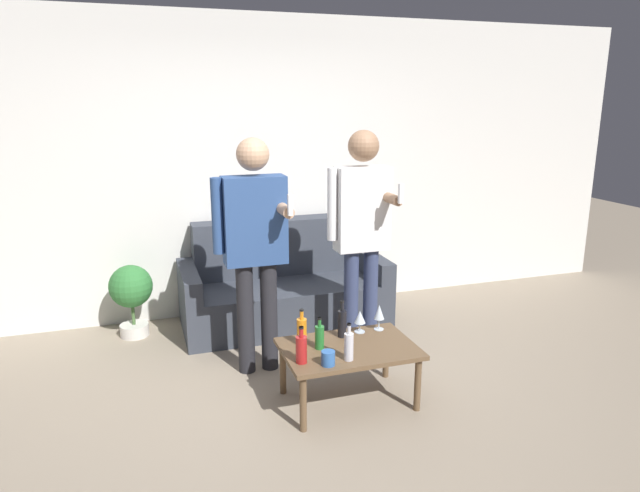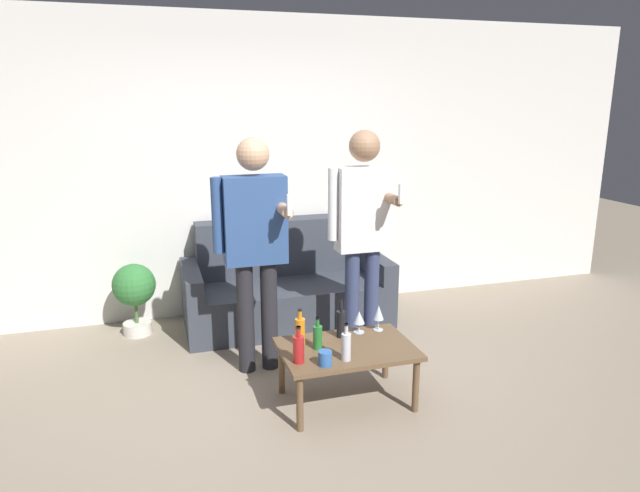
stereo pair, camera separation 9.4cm
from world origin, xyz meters
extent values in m
plane|color=gray|center=(0.00, 0.00, 0.00)|extent=(16.00, 16.00, 0.00)
cube|color=silver|center=(0.00, 2.10, 1.35)|extent=(8.00, 0.06, 2.70)
cube|color=#383D47|center=(0.27, 1.51, 0.19)|extent=(1.52, 0.59, 0.39)
cube|color=#383D47|center=(0.27, 1.91, 0.45)|extent=(1.52, 0.23, 0.90)
cube|color=#383D47|center=(-0.56, 1.62, 0.29)|extent=(0.14, 0.82, 0.58)
cube|color=#383D47|center=(1.10, 1.62, 0.29)|extent=(0.14, 0.82, 0.58)
cube|color=brown|center=(0.32, 0.15, 0.38)|extent=(0.87, 0.59, 0.03)
cylinder|color=brown|center=(-0.07, -0.09, 0.18)|extent=(0.04, 0.04, 0.37)
cylinder|color=brown|center=(0.70, -0.09, 0.18)|extent=(0.04, 0.04, 0.37)
cylinder|color=brown|center=(-0.07, 0.40, 0.18)|extent=(0.04, 0.04, 0.37)
cylinder|color=brown|center=(0.70, 0.40, 0.18)|extent=(0.04, 0.04, 0.37)
cylinder|color=black|center=(0.33, 0.32, 0.49)|extent=(0.06, 0.06, 0.19)
cylinder|color=black|center=(0.33, 0.32, 0.62)|extent=(0.02, 0.02, 0.07)
cylinder|color=black|center=(0.33, 0.32, 0.65)|extent=(0.03, 0.03, 0.01)
cylinder|color=orange|center=(0.03, 0.29, 0.49)|extent=(0.07, 0.07, 0.18)
cylinder|color=orange|center=(0.03, 0.29, 0.61)|extent=(0.03, 0.03, 0.07)
cylinder|color=black|center=(0.03, 0.29, 0.64)|extent=(0.03, 0.03, 0.01)
cylinder|color=#B21E1E|center=(-0.04, 0.03, 0.48)|extent=(0.07, 0.07, 0.17)
cylinder|color=#B21E1E|center=(-0.04, 0.03, 0.60)|extent=(0.03, 0.03, 0.07)
cylinder|color=black|center=(-0.04, 0.03, 0.63)|extent=(0.03, 0.03, 0.01)
cylinder|color=silver|center=(0.25, -0.03, 0.48)|extent=(0.06, 0.06, 0.17)
cylinder|color=silver|center=(0.25, -0.03, 0.61)|extent=(0.02, 0.02, 0.07)
cylinder|color=black|center=(0.25, -0.03, 0.63)|extent=(0.03, 0.03, 0.01)
cylinder|color=#23752D|center=(0.13, 0.19, 0.47)|extent=(0.06, 0.06, 0.15)
cylinder|color=#23752D|center=(0.13, 0.19, 0.58)|extent=(0.02, 0.02, 0.06)
cylinder|color=black|center=(0.13, 0.19, 0.60)|extent=(0.03, 0.03, 0.01)
cylinder|color=silver|center=(0.47, 0.36, 0.40)|extent=(0.08, 0.08, 0.01)
cylinder|color=silver|center=(0.47, 0.36, 0.43)|extent=(0.01, 0.01, 0.06)
cone|color=silver|center=(0.47, 0.36, 0.51)|extent=(0.08, 0.08, 0.09)
cylinder|color=silver|center=(0.62, 0.36, 0.40)|extent=(0.07, 0.07, 0.01)
cylinder|color=silver|center=(0.62, 0.36, 0.44)|extent=(0.01, 0.01, 0.08)
cone|color=silver|center=(0.62, 0.36, 0.53)|extent=(0.07, 0.07, 0.10)
cylinder|color=#3366B2|center=(0.10, -0.05, 0.44)|extent=(0.09, 0.09, 0.09)
cylinder|color=#232328|center=(-0.24, 0.81, 0.42)|extent=(0.12, 0.12, 0.83)
cylinder|color=#232328|center=(-0.06, 0.81, 0.42)|extent=(0.12, 0.12, 0.83)
cube|color=#2D4C84|center=(-0.15, 0.81, 1.14)|extent=(0.44, 0.19, 0.62)
sphere|color=tan|center=(-0.15, 0.81, 1.60)|extent=(0.23, 0.23, 0.23)
cylinder|color=#2D4C84|center=(-0.41, 0.81, 1.19)|extent=(0.08, 0.08, 0.53)
cylinder|color=tan|center=(0.02, 0.66, 1.24)|extent=(0.08, 0.28, 0.08)
cube|color=white|center=(0.02, 0.49, 1.30)|extent=(0.03, 0.03, 0.14)
cylinder|color=navy|center=(0.60, 0.86, 0.42)|extent=(0.11, 0.11, 0.85)
cylinder|color=navy|center=(0.77, 0.86, 0.42)|extent=(0.11, 0.11, 0.85)
cube|color=white|center=(0.69, 0.86, 1.17)|extent=(0.41, 0.18, 0.64)
sphere|color=#9E7556|center=(0.69, 0.86, 1.63)|extent=(0.23, 0.23, 0.23)
cylinder|color=white|center=(0.44, 0.86, 1.21)|extent=(0.07, 0.07, 0.54)
cylinder|color=#9E7556|center=(0.85, 0.72, 1.26)|extent=(0.07, 0.28, 0.07)
cube|color=white|center=(0.85, 0.55, 1.32)|extent=(0.03, 0.03, 0.14)
cylinder|color=silver|center=(-1.03, 1.75, 0.05)|extent=(0.24, 0.24, 0.10)
cylinder|color=#476B38|center=(-1.03, 1.75, 0.21)|extent=(0.03, 0.03, 0.22)
sphere|color=#337A38|center=(-1.03, 1.75, 0.44)|extent=(0.36, 0.36, 0.36)
camera|label=1|loc=(-0.94, -3.06, 1.97)|focal=32.00mm
camera|label=2|loc=(-0.85, -3.09, 1.97)|focal=32.00mm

